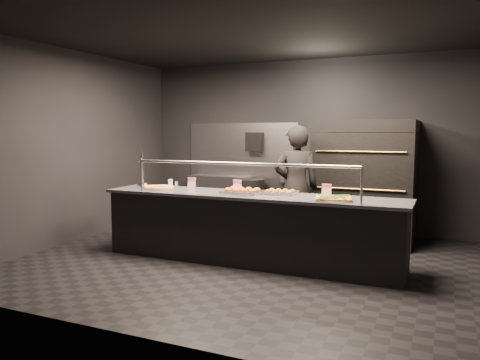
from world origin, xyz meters
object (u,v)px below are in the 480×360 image
Objects in this scene: pizza_oven at (366,181)px; towel_dispenser at (255,142)px; service_counter at (249,228)px; worker at (296,187)px; prep_shelf at (219,199)px; beer_tap at (142,177)px; slider_tray_a at (242,191)px; trash_bin at (250,203)px; slider_tray_b at (280,192)px; fire_extinguisher at (283,169)px; square_pizza at (333,199)px; round_pizza at (159,187)px.

towel_dispenser is (-2.10, 0.49, 0.58)m from pizza_oven.
worker reaches higher than service_counter.
beer_tap is at bearing -91.62° from prep_shelf.
slider_tray_a is at bearing -124.37° from pizza_oven.
trash_bin is at bearing 110.22° from slider_tray_a.
slider_tray_a is (1.50, -2.32, 0.50)m from prep_shelf.
pizza_oven is at bearing 64.92° from slider_tray_b.
slider_tray_b is at bearing -57.68° from trash_bin.
towel_dispenser is at bearing -68.10° from worker.
slider_tray_b is at bearing 74.02° from worker.
beer_tap reaches higher than service_counter.
slider_tray_b is 0.24× the size of worker.
trash_bin is at bearing -12.08° from prep_shelf.
pizza_oven is 2.88m from prep_shelf.
slider_tray_a is 0.69× the size of trash_bin.
pizza_oven is 3.78× the size of fire_extinguisher.
square_pizza is (2.74, -2.43, 0.49)m from prep_shelf.
towel_dispenser is at bearing 166.86° from pizza_oven.
towel_dispenser reaches higher than service_counter.
slider_tray_a is at bearing 1.80° from beer_tap.
slider_tray_b is at bearing -115.08° from pizza_oven.
fire_extinguisher is (-0.35, 2.40, 0.60)m from service_counter.
slider_tray_a is at bearing -84.06° from fire_extinguisher.
prep_shelf is at bearing 122.86° from slider_tray_a.
service_counter is 1.24m from square_pizza.
pizza_oven is 1.24m from worker.
square_pizza is (-0.06, -2.01, -0.03)m from pizza_oven.
slider_tray_b is 2.45m from trash_bin.
square_pizza is 0.61× the size of trash_bin.
worker is at bearing -43.09° from trash_bin.
service_counter is 0.63m from slider_tray_b.
square_pizza is (2.04, -2.50, -0.61)m from towel_dispenser.
slider_tray_a is (0.80, -2.39, -0.60)m from towel_dispenser.
beer_tap is 0.64× the size of trash_bin.
towel_dispenser is 0.62× the size of beer_tap.
square_pizza is at bearing -41.60° from prep_shelf.
pizza_oven reaches higher than towel_dispenser.
fire_extinguisher is at bearing 61.75° from beer_tap.
worker is (-0.82, 1.14, -0.02)m from square_pizza.
towel_dispenser is at bearing 108.49° from slider_tray_a.
towel_dispenser is 2.59m from slider_tray_a.
square_pizza is (1.14, -0.11, 0.47)m from service_counter.
beer_tap is (-1.67, -0.05, 0.62)m from service_counter.
beer_tap is 2.06m from slider_tray_b.
square_pizza is at bearing -5.20° from slider_tray_a.
pizza_oven is at bearing 88.35° from square_pizza.
beer_tap is 2.27m from worker.
beer_tap is (-0.07, -2.37, 0.63)m from prep_shelf.
round_pizza is at bearing 178.94° from service_counter.
beer_tap is at bearing -178.20° from slider_tray_a.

